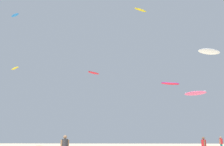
% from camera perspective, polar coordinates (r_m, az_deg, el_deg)
% --- Properties ---
extents(person_midground, '(0.46, 0.42, 1.75)m').
position_cam_1_polar(person_midground, '(32.62, 24.33, -14.75)').
color(person_midground, teal).
rests_on(person_midground, ground).
extents(person_left, '(0.38, 0.55, 1.68)m').
position_cam_1_polar(person_left, '(22.01, 20.86, -15.69)').
color(person_left, silver).
rests_on(person_left, ground).
extents(kite_aloft_0, '(3.90, 2.24, 0.87)m').
position_cam_1_polar(kite_aloft_0, '(38.76, 21.96, 4.70)').
color(kite_aloft_0, white).
extents(kite_aloft_1, '(2.01, 1.58, 0.22)m').
position_cam_1_polar(kite_aloft_1, '(47.01, -21.90, 12.54)').
color(kite_aloft_1, blue).
extents(kite_aloft_2, '(2.25, 2.40, 0.32)m').
position_cam_1_polar(kite_aloft_2, '(44.30, -4.35, 0.02)').
color(kite_aloft_2, red).
extents(kite_aloft_3, '(3.60, 1.85, 0.68)m').
position_cam_1_polar(kite_aloft_3, '(43.62, 13.58, -2.46)').
color(kite_aloft_3, red).
extents(kite_aloft_4, '(2.80, 2.29, 0.45)m').
position_cam_1_polar(kite_aloft_4, '(47.83, 6.70, 14.57)').
color(kite_aloft_4, yellow).
extents(kite_aloft_5, '(4.40, 3.46, 0.96)m').
position_cam_1_polar(kite_aloft_5, '(51.45, 19.03, -4.52)').
color(kite_aloft_5, '#E5598C').
extents(kite_aloft_6, '(2.81, 2.75, 0.59)m').
position_cam_1_polar(kite_aloft_6, '(53.42, -21.91, 1.04)').
color(kite_aloft_6, yellow).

